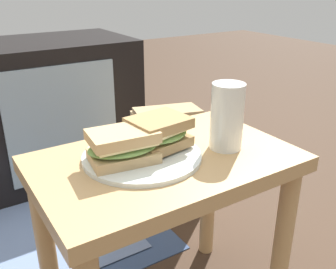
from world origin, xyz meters
TOP-DOWN VIEW (x-y plane):
  - side_table at (0.00, 0.00)m, footprint 0.56×0.36m
  - tv_cabinet at (-0.12, 0.95)m, footprint 0.96×0.46m
  - plate at (-0.05, 0.02)m, footprint 0.26×0.26m
  - sandwich_front at (-0.09, 0.01)m, footprint 0.16×0.12m
  - sandwich_back at (0.00, 0.03)m, footprint 0.15×0.13m
  - beer_glass at (0.14, -0.03)m, footprint 0.07×0.07m
  - paper_bag at (0.27, 0.42)m, footprint 0.27×0.21m

SIDE VIEW (x-z plane):
  - paper_bag at x=0.27m, z-range 0.00..0.40m
  - tv_cabinet at x=-0.12m, z-range 0.00..0.58m
  - side_table at x=0.00m, z-range 0.14..0.60m
  - plate at x=-0.05m, z-range 0.46..0.47m
  - sandwich_front at x=-0.09m, z-range 0.47..0.54m
  - sandwich_back at x=0.00m, z-range 0.47..0.54m
  - beer_glass at x=0.14m, z-range 0.46..0.61m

